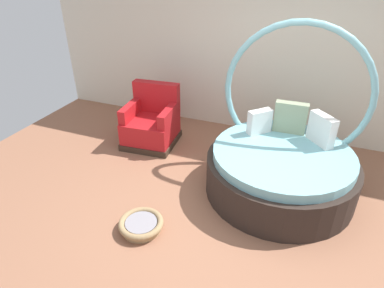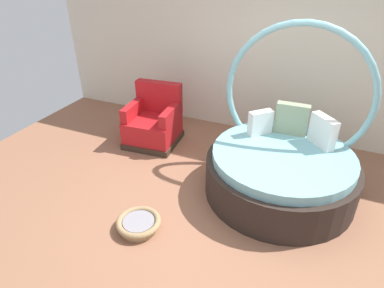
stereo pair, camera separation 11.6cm
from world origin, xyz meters
TOP-DOWN VIEW (x-y plane):
  - ground_plane at (0.00, 0.00)m, footprint 8.00×8.00m
  - back_wall at (0.00, 2.39)m, footprint 8.00×0.12m
  - round_daybed at (0.51, 0.80)m, footprint 1.89×1.89m
  - red_armchair at (-1.64, 1.28)m, footprint 0.87×0.87m
  - pet_basket at (-0.81, -0.57)m, footprint 0.51×0.51m

SIDE VIEW (x-z plane):
  - ground_plane at x=0.00m, z-range -0.02..0.00m
  - pet_basket at x=-0.81m, z-range 0.01..0.14m
  - red_armchair at x=-1.64m, z-range -0.14..0.80m
  - round_daybed at x=0.51m, z-range -0.64..1.45m
  - back_wall at x=0.00m, z-range 0.00..3.08m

